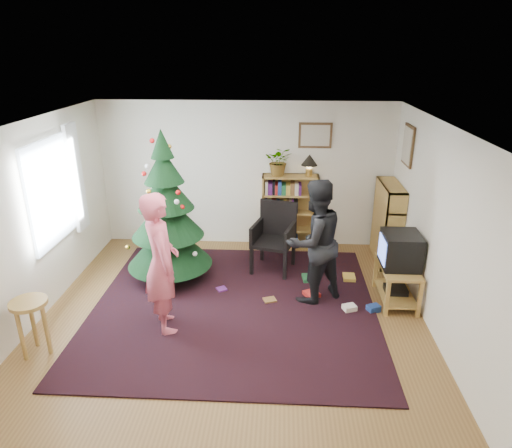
# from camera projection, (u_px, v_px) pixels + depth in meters

# --- Properties ---
(floor) EXTENTS (5.00, 5.00, 0.00)m
(floor) POSITION_uv_depth(u_px,v_px,m) (232.00, 319.00, 5.96)
(floor) COLOR brown
(floor) RESTS_ON ground
(ceiling) EXTENTS (5.00, 5.00, 0.00)m
(ceiling) POSITION_uv_depth(u_px,v_px,m) (228.00, 126.00, 5.05)
(ceiling) COLOR white
(ceiling) RESTS_ON wall_back
(wall_back) EXTENTS (5.00, 0.02, 2.50)m
(wall_back) POSITION_uv_depth(u_px,v_px,m) (246.00, 175.00, 7.83)
(wall_back) COLOR silver
(wall_back) RESTS_ON floor
(wall_front) EXTENTS (5.00, 0.02, 2.50)m
(wall_front) POSITION_uv_depth(u_px,v_px,m) (192.00, 366.00, 3.18)
(wall_front) COLOR silver
(wall_front) RESTS_ON floor
(wall_left) EXTENTS (0.02, 5.00, 2.50)m
(wall_left) POSITION_uv_depth(u_px,v_px,m) (29.00, 226.00, 5.63)
(wall_left) COLOR silver
(wall_left) RESTS_ON floor
(wall_right) EXTENTS (0.02, 5.00, 2.50)m
(wall_right) POSITION_uv_depth(u_px,v_px,m) (441.00, 235.00, 5.38)
(wall_right) COLOR silver
(wall_right) RESTS_ON floor
(rug) EXTENTS (3.80, 3.60, 0.02)m
(rug) POSITION_uv_depth(u_px,v_px,m) (235.00, 306.00, 6.24)
(rug) COLOR black
(rug) RESTS_ON floor
(window_pane) EXTENTS (0.04, 1.20, 1.40)m
(window_pane) POSITION_uv_depth(u_px,v_px,m) (51.00, 192.00, 6.10)
(window_pane) COLOR silver
(window_pane) RESTS_ON wall_left
(curtain) EXTENTS (0.06, 0.35, 1.60)m
(curtain) POSITION_uv_depth(u_px,v_px,m) (76.00, 178.00, 6.75)
(curtain) COLOR white
(curtain) RESTS_ON wall_left
(picture_back) EXTENTS (0.55, 0.03, 0.42)m
(picture_back) POSITION_uv_depth(u_px,v_px,m) (315.00, 135.00, 7.49)
(picture_back) COLOR #4C3319
(picture_back) RESTS_ON wall_back
(picture_right) EXTENTS (0.03, 0.50, 0.60)m
(picture_right) POSITION_uv_depth(u_px,v_px,m) (408.00, 145.00, 6.75)
(picture_right) COLOR #4C3319
(picture_right) RESTS_ON wall_right
(christmas_tree) EXTENTS (1.26, 1.26, 2.28)m
(christmas_tree) POSITION_uv_depth(u_px,v_px,m) (167.00, 220.00, 6.66)
(christmas_tree) COLOR #3F2816
(christmas_tree) RESTS_ON rug
(bookshelf_back) EXTENTS (0.95, 0.30, 1.30)m
(bookshelf_back) POSITION_uv_depth(u_px,v_px,m) (290.00, 211.00, 7.85)
(bookshelf_back) COLOR olive
(bookshelf_back) RESTS_ON floor
(bookshelf_right) EXTENTS (0.30, 0.95, 1.30)m
(bookshelf_right) POSITION_uv_depth(u_px,v_px,m) (388.00, 222.00, 7.37)
(bookshelf_right) COLOR olive
(bookshelf_right) RESTS_ON floor
(tv_stand) EXTENTS (0.48, 0.86, 0.55)m
(tv_stand) POSITION_uv_depth(u_px,v_px,m) (397.00, 280.00, 6.26)
(tv_stand) COLOR olive
(tv_stand) RESTS_ON floor
(crt_tv) EXTENTS (0.49, 0.53, 0.46)m
(crt_tv) POSITION_uv_depth(u_px,v_px,m) (400.00, 250.00, 6.09)
(crt_tv) COLOR black
(crt_tv) RESTS_ON tv_stand
(armchair) EXTENTS (0.72, 0.73, 1.08)m
(armchair) POSITION_uv_depth(u_px,v_px,m) (273.00, 233.00, 7.14)
(armchair) COLOR black
(armchair) RESTS_ON rug
(stool) EXTENTS (0.41, 0.41, 0.69)m
(stool) POSITION_uv_depth(u_px,v_px,m) (30.00, 313.00, 5.12)
(stool) COLOR olive
(stool) RESTS_ON floor
(person_standing) EXTENTS (0.66, 0.77, 1.78)m
(person_standing) POSITION_uv_depth(u_px,v_px,m) (161.00, 263.00, 5.47)
(person_standing) COLOR #CB5164
(person_standing) RESTS_ON rug
(person_by_chair) EXTENTS (1.07, 1.01, 1.74)m
(person_by_chair) POSITION_uv_depth(u_px,v_px,m) (314.00, 242.00, 6.12)
(person_by_chair) COLOR black
(person_by_chair) RESTS_ON rug
(potted_plant) EXTENTS (0.45, 0.40, 0.48)m
(potted_plant) POSITION_uv_depth(u_px,v_px,m) (279.00, 161.00, 7.54)
(potted_plant) COLOR gray
(potted_plant) RESTS_ON bookshelf_back
(table_lamp) EXTENTS (0.27, 0.27, 0.36)m
(table_lamp) POSITION_uv_depth(u_px,v_px,m) (309.00, 161.00, 7.52)
(table_lamp) COLOR #A57F33
(table_lamp) RESTS_ON bookshelf_back
(floor_clutter) EXTENTS (2.30, 1.08, 0.08)m
(floor_clutter) POSITION_uv_depth(u_px,v_px,m) (311.00, 293.00, 6.50)
(floor_clutter) COLOR #A51E19
(floor_clutter) RESTS_ON rug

